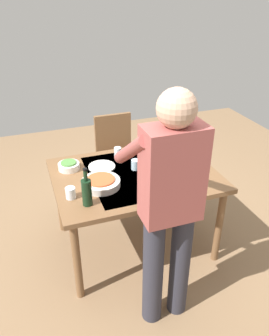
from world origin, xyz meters
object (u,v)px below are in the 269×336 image
dining_table (134,181)px  wine_glass_right (155,148)px  wine_glass_left (171,144)px  water_cup_far_left (135,165)px  dinner_plate_far (102,167)px  serving_bowl_pasta (101,183)px  water_cup_near_left (71,193)px  chair_near (116,151)px  person_server (169,204)px  dinner_plate_near (164,169)px  water_cup_near_right (118,153)px  wine_bottle (87,191)px  side_bowl_salad (69,166)px

dining_table → wine_glass_right: 0.37m
wine_glass_left → water_cup_far_left: (0.40, 0.15, -0.06)m
dinner_plate_far → water_cup_far_left: bearing=154.2°
dining_table → serving_bowl_pasta: bearing=18.2°
dining_table → water_cup_near_left: (0.56, 0.19, 0.12)m
dining_table → wine_glass_left: (-0.43, -0.22, 0.18)m
chair_near → person_server: person_server is taller
person_server → water_cup_near_left: (0.52, -0.57, -0.16)m
dining_table → water_cup_near_left: size_ratio=15.31×
person_server → dinner_plate_near: size_ratio=7.34×
water_cup_near_right → wine_bottle: bearing=56.3°
wine_glass_right → water_cup_far_left: (0.23, 0.13, -0.06)m
wine_glass_right → dinner_plate_far: size_ratio=0.66×
water_cup_near_right → side_bowl_salad: (0.45, 0.06, -0.02)m
water_cup_near_right → wine_glass_left: bearing=168.5°
side_bowl_salad → wine_glass_left: bearing=177.9°
water_cup_near_left → wine_bottle: bearing=128.9°
dining_table → water_cup_far_left: size_ratio=15.52×
side_bowl_salad → wine_bottle: bearing=93.7°
person_server → wine_glass_right: size_ratio=11.19×
water_cup_far_left → wine_glass_right: bearing=-150.5°
water_cup_far_left → water_cup_near_right: bearing=-72.6°
person_server → water_cup_near_left: person_server is taller
wine_bottle → wine_glass_right: bearing=-145.2°
wine_bottle → dinner_plate_near: wine_bottle is taller
water_cup_near_right → side_bowl_salad: bearing=8.0°
serving_bowl_pasta → person_server: bearing=112.3°
wine_glass_right → water_cup_near_left: (0.82, 0.38, -0.06)m
water_cup_near_right → serving_bowl_pasta: size_ratio=0.33×
wine_bottle → side_bowl_salad: bearing=-86.3°
chair_near → side_bowl_salad: bearing=46.4°
serving_bowl_pasta → dinner_plate_far: bearing=-105.6°
wine_bottle → side_bowl_salad: 0.57m
wine_glass_right → person_server: bearing=72.4°
chair_near → wine_bottle: size_ratio=3.07×
wine_glass_right → side_bowl_salad: bearing=-4.2°
water_cup_near_right → water_cup_far_left: (-0.08, 0.25, -0.01)m
dining_table → dinner_plate_far: dinner_plate_far is taller
side_bowl_salad → person_server: bearing=114.4°
water_cup_near_right → serving_bowl_pasta: bearing=57.8°
person_server → wine_glass_left: bearing=-115.7°
person_server → wine_glass_right: bearing=-107.6°
side_bowl_salad → water_cup_near_right: bearing=-172.0°
wine_bottle → water_cup_near_right: size_ratio=2.96×
dinner_plate_far → side_bowl_salad: bearing=-12.7°
wine_glass_right → water_cup_near_right: wine_glass_right is taller
chair_near → dinner_plate_near: bearing=100.2°
serving_bowl_pasta → dinner_plate_far: (-0.08, -0.29, -0.03)m
person_server → water_cup_far_left: (-0.07, -0.82, -0.16)m
dining_table → dinner_plate_far: size_ratio=5.81×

